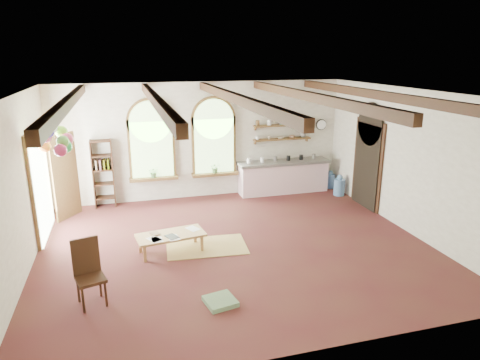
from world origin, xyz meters
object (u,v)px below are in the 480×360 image
object	(u,v)px
kitchen_counter	(283,176)
side_chair	(91,286)
balloon_cluster	(54,139)
coffee_table	(171,236)

from	to	relation	value
kitchen_counter	side_chair	world-z (taller)	side_chair
kitchen_counter	balloon_cluster	size ratio (longest dim) A/B	2.33
kitchen_counter	coffee_table	distance (m)	4.78
side_chair	balloon_cluster	world-z (taller)	balloon_cluster
kitchen_counter	side_chair	size ratio (longest dim) A/B	2.45
side_chair	balloon_cluster	size ratio (longest dim) A/B	0.95
kitchen_counter	coffee_table	size ratio (longest dim) A/B	1.86
coffee_table	side_chair	size ratio (longest dim) A/B	1.32
coffee_table	balloon_cluster	world-z (taller)	balloon_cluster
kitchen_counter	balloon_cluster	xyz separation A→B (m)	(-5.71, -2.40, 1.85)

